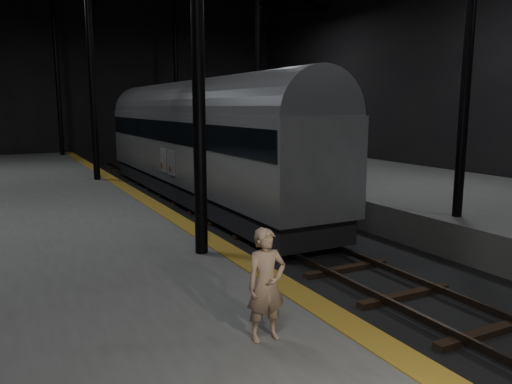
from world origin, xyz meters
TOP-DOWN VIEW (x-y plane):
  - ground at (0.00, 0.00)m, footprint 44.00×44.00m
  - platform_left at (-7.50, 0.00)m, footprint 9.00×43.80m
  - platform_right at (7.50, 0.00)m, footprint 9.00×43.80m
  - tactile_strip at (-3.25, 0.00)m, footprint 0.50×43.80m
  - track at (0.00, 0.00)m, footprint 2.40×43.00m
  - train at (-0.00, 6.30)m, footprint 2.80×18.66m
  - woman at (-4.49, -8.08)m, footprint 0.56×0.38m

SIDE VIEW (x-z plane):
  - ground at x=0.00m, z-range 0.00..0.00m
  - track at x=0.00m, z-range -0.05..0.19m
  - platform_left at x=-7.50m, z-range 0.00..1.00m
  - platform_right at x=7.50m, z-range 0.00..1.00m
  - tactile_strip at x=-3.25m, z-range 1.00..1.01m
  - woman at x=-4.49m, z-range 1.00..2.50m
  - train at x=0.00m, z-range 0.29..5.28m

